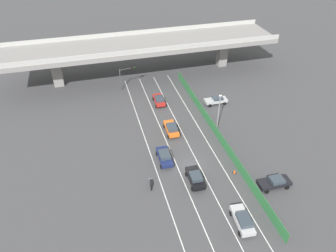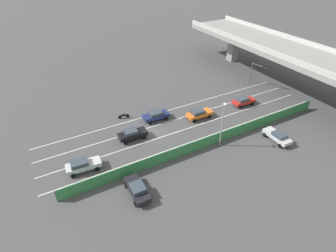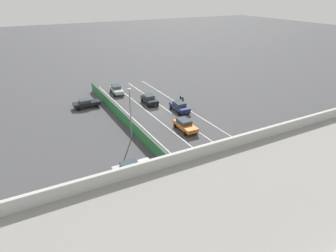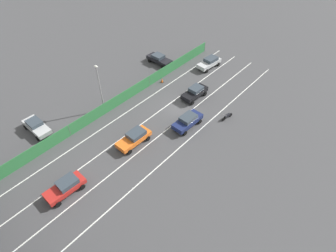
# 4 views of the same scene
# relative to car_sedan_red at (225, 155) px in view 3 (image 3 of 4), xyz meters

# --- Properties ---
(ground_plane) EXTENTS (300.00, 300.00, 0.00)m
(ground_plane) POSITION_rel_car_sedan_red_xyz_m (-0.09, -18.67, -0.90)
(ground_plane) COLOR #424244
(lane_line_left_edge) EXTENTS (0.14, 48.07, 0.01)m
(lane_line_left_edge) POSITION_rel_car_sedan_red_xyz_m (-5.05, -12.63, -0.89)
(lane_line_left_edge) COLOR silver
(lane_line_left_edge) RESTS_ON ground
(lane_line_mid_left) EXTENTS (0.14, 48.07, 0.01)m
(lane_line_mid_left) POSITION_rel_car_sedan_red_xyz_m (-1.75, -12.63, -0.89)
(lane_line_mid_left) COLOR silver
(lane_line_mid_left) RESTS_ON ground
(lane_line_mid_right) EXTENTS (0.14, 48.07, 0.01)m
(lane_line_mid_right) POSITION_rel_car_sedan_red_xyz_m (1.56, -12.63, -0.89)
(lane_line_mid_right) COLOR silver
(lane_line_mid_right) RESTS_ON ground
(lane_line_right_edge) EXTENTS (0.14, 48.07, 0.01)m
(lane_line_right_edge) POSITION_rel_car_sedan_red_xyz_m (4.87, -12.63, -0.89)
(lane_line_right_edge) COLOR silver
(lane_line_right_edge) RESTS_ON ground
(green_fence) EXTENTS (0.10, 44.17, 1.78)m
(green_fence) POSITION_rel_car_sedan_red_xyz_m (6.90, -12.63, -0.01)
(green_fence) COLOR #2D753D
(green_fence) RESTS_ON ground
(car_sedan_red) EXTENTS (2.15, 4.35, 1.61)m
(car_sedan_red) POSITION_rel_car_sedan_red_xyz_m (0.00, 0.00, 0.00)
(car_sedan_red) COLOR red
(car_sedan_red) RESTS_ON ground
(car_sedan_black) EXTENTS (2.08, 4.46, 1.70)m
(car_sedan_black) POSITION_rel_car_sedan_red_xyz_m (-0.24, -22.21, 0.03)
(car_sedan_black) COLOR black
(car_sedan_black) RESTS_ON ground
(car_taxi_orange) EXTENTS (2.13, 4.62, 1.62)m
(car_taxi_orange) POSITION_rel_car_sedan_red_xyz_m (-0.26, -9.80, 0.01)
(car_taxi_orange) COLOR orange
(car_taxi_orange) RESTS_ON ground
(car_sedan_navy) EXTENTS (2.13, 4.55, 1.63)m
(car_sedan_navy) POSITION_rel_car_sedan_red_xyz_m (-3.31, -16.59, 0.02)
(car_sedan_navy) COLOR navy
(car_sedan_navy) RESTS_ON ground
(car_sedan_silver) EXTENTS (2.27, 4.66, 1.65)m
(car_sedan_silver) POSITION_rel_car_sedan_red_xyz_m (3.03, -30.66, 0.02)
(car_sedan_silver) COLOR #B7BABC
(car_sedan_silver) RESTS_ON ground
(motorcycle) EXTENTS (0.62, 1.94, 0.93)m
(motorcycle) POSITION_rel_car_sedan_red_xyz_m (-6.53, -21.25, -0.44)
(motorcycle) COLOR black
(motorcycle) RESTS_ON ground
(parked_sedan_dark) EXTENTS (4.67, 2.09, 1.55)m
(parked_sedan_dark) POSITION_rel_car_sedan_red_xyz_m (10.30, -25.95, -0.03)
(parked_sedan_dark) COLOR black
(parked_sedan_dark) RESTS_ON ground
(parked_wagon_silver) EXTENTS (4.53, 2.08, 1.52)m
(parked_wagon_silver) POSITION_rel_car_sedan_red_xyz_m (10.88, -2.97, -0.04)
(parked_wagon_silver) COLOR #B2B5B7
(parked_wagon_silver) RESTS_ON ground
(traffic_light) EXTENTS (3.49, 0.98, 4.85)m
(traffic_light) POSITION_rel_car_sedan_red_xyz_m (-5.16, 7.84, 2.59)
(traffic_light) COLOR #47474C
(traffic_light) RESTS_ON ground
(street_lamp) EXTENTS (0.60, 0.36, 7.27)m
(street_lamp) POSITION_rel_car_sedan_red_xyz_m (7.57, -11.39, 3.50)
(street_lamp) COLOR gray
(street_lamp) RESTS_ON ground
(traffic_cone) EXTENTS (0.47, 0.47, 0.73)m
(traffic_cone) POSITION_rel_car_sedan_red_xyz_m (6.05, -21.96, -0.56)
(traffic_cone) COLOR orange
(traffic_cone) RESTS_ON ground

